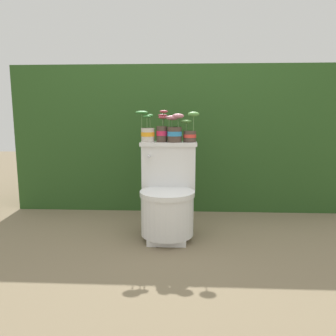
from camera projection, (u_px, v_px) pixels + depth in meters
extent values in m
plane|color=#75664C|center=(179.00, 242.00, 2.45)|extent=(12.00, 12.00, 0.00)
cube|color=#284C1E|center=(181.00, 138.00, 3.46)|extent=(3.25, 0.69, 1.41)
cube|color=silver|center=(167.00, 237.00, 2.49)|extent=(0.28, 0.30, 0.05)
cylinder|color=silver|center=(167.00, 215.00, 2.46)|extent=(0.39, 0.39, 0.30)
cylinder|color=silver|center=(167.00, 193.00, 2.43)|extent=(0.41, 0.41, 0.04)
cube|color=silver|center=(169.00, 169.00, 2.63)|extent=(0.42, 0.16, 0.37)
cube|color=silver|center=(169.00, 144.00, 2.59)|extent=(0.45, 0.19, 0.03)
cylinder|color=silver|center=(149.00, 157.00, 2.51)|extent=(0.02, 0.05, 0.02)
cylinder|color=beige|center=(148.00, 135.00, 2.59)|extent=(0.10, 0.10, 0.11)
cylinder|color=orange|center=(148.00, 134.00, 2.59)|extent=(0.11, 0.11, 0.03)
cylinder|color=#332319|center=(148.00, 129.00, 2.58)|extent=(0.10, 0.10, 0.01)
cylinder|color=#4C753D|center=(142.00, 121.00, 2.57)|extent=(0.01, 0.01, 0.11)
ellipsoid|color=#387F38|center=(142.00, 112.00, 2.56)|extent=(0.10, 0.07, 0.03)
cylinder|color=#4C753D|center=(150.00, 122.00, 2.57)|extent=(0.01, 0.01, 0.09)
ellipsoid|color=#387F38|center=(150.00, 116.00, 2.56)|extent=(0.05, 0.04, 0.02)
cylinder|color=#4C753D|center=(147.00, 123.00, 2.56)|extent=(0.01, 0.01, 0.08)
ellipsoid|color=#387F38|center=(147.00, 116.00, 2.55)|extent=(0.07, 0.05, 0.02)
cylinder|color=#47382D|center=(162.00, 134.00, 2.59)|extent=(0.09, 0.09, 0.12)
cylinder|color=#D1234C|center=(162.00, 133.00, 2.59)|extent=(0.09, 0.09, 0.04)
cylinder|color=#332319|center=(162.00, 127.00, 2.58)|extent=(0.08, 0.08, 0.01)
cylinder|color=#4C753D|center=(163.00, 121.00, 2.61)|extent=(0.01, 0.01, 0.08)
ellipsoid|color=#93333D|center=(163.00, 115.00, 2.60)|extent=(0.08, 0.05, 0.02)
cylinder|color=#4C753D|center=(163.00, 122.00, 2.57)|extent=(0.01, 0.01, 0.06)
ellipsoid|color=#93333D|center=(163.00, 117.00, 2.56)|extent=(0.07, 0.05, 0.02)
cylinder|color=#4C753D|center=(164.00, 119.00, 2.58)|extent=(0.01, 0.01, 0.11)
ellipsoid|color=#93333D|center=(164.00, 111.00, 2.57)|extent=(0.07, 0.05, 0.02)
cylinder|color=#47382D|center=(175.00, 135.00, 2.56)|extent=(0.11, 0.11, 0.12)
cylinder|color=#2D84BC|center=(175.00, 134.00, 2.56)|extent=(0.11, 0.11, 0.04)
cylinder|color=#332319|center=(175.00, 128.00, 2.55)|extent=(0.10, 0.10, 0.01)
cylinder|color=#4C753D|center=(172.00, 123.00, 2.56)|extent=(0.01, 0.01, 0.06)
ellipsoid|color=#B26B75|center=(172.00, 118.00, 2.55)|extent=(0.10, 0.07, 0.04)
cylinder|color=#4C753D|center=(178.00, 122.00, 2.55)|extent=(0.01, 0.01, 0.07)
ellipsoid|color=#B26B75|center=(178.00, 116.00, 2.54)|extent=(0.09, 0.07, 0.04)
cylinder|color=#4C753D|center=(169.00, 122.00, 2.55)|extent=(0.01, 0.01, 0.07)
ellipsoid|color=#B26B75|center=(169.00, 117.00, 2.55)|extent=(0.07, 0.05, 0.02)
cylinder|color=#47382D|center=(190.00, 136.00, 2.58)|extent=(0.10, 0.10, 0.09)
cylinder|color=red|center=(190.00, 136.00, 2.58)|extent=(0.10, 0.10, 0.03)
cylinder|color=#332319|center=(190.00, 132.00, 2.57)|extent=(0.09, 0.09, 0.01)
cylinder|color=#4C753D|center=(186.00, 127.00, 2.60)|extent=(0.01, 0.01, 0.07)
ellipsoid|color=#569342|center=(186.00, 121.00, 2.59)|extent=(0.09, 0.06, 0.03)
cylinder|color=#4C753D|center=(194.00, 123.00, 2.54)|extent=(0.01, 0.01, 0.12)
ellipsoid|color=#569342|center=(194.00, 114.00, 2.53)|extent=(0.09, 0.06, 0.04)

